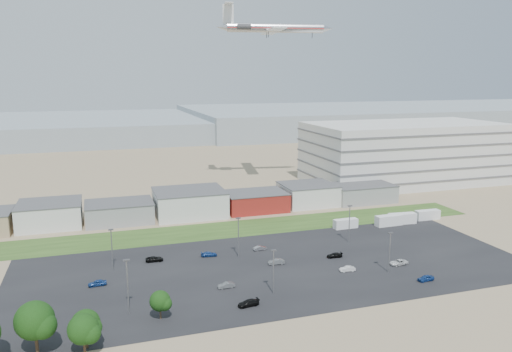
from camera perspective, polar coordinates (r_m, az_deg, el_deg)
name	(u,v)px	position (r m, az deg, el deg)	size (l,w,h in m)	color
ground	(287,307)	(100.72, 3.54, -14.67)	(700.00, 700.00, 0.00)	#847354
parking_lot	(276,267)	(119.45, 2.26, -10.35)	(120.00, 50.00, 0.01)	black
grass_strip	(222,230)	(146.96, -3.91, -6.16)	(160.00, 16.00, 0.02)	#2D471A
hills_backdrop	(191,126)	(407.77, -7.45, 5.65)	(700.00, 200.00, 9.00)	gray
building_row	(155,205)	(161.08, -11.47, -3.32)	(170.00, 20.00, 8.00)	silver
parking_garage	(404,153)	(219.85, 16.53, 2.59)	(80.00, 40.00, 25.00)	silver
box_trailer_a	(346,224)	(150.31, 10.20, -5.38)	(7.31, 2.29, 2.74)	silver
box_trailer_b	(389,220)	(155.66, 14.93, -4.93)	(8.36, 2.61, 3.13)	silver
box_trailer_c	(402,218)	(158.81, 16.36, -4.68)	(8.45, 2.64, 3.17)	silver
box_trailer_d	(427,215)	(165.72, 19.00, -4.22)	(7.86, 2.46, 2.95)	silver
tree_left	(35,324)	(90.66, -23.95, -15.24)	(6.71, 6.71, 10.07)	black
tree_mid	(83,332)	(87.83, -19.12, -16.53)	(5.31, 5.31, 7.96)	black
tree_right	(86,327)	(89.86, -18.87, -15.99)	(5.05, 5.05, 7.57)	black
tree_near	(160,303)	(96.38, -10.91, -14.07)	(4.13, 4.13, 6.19)	black
lightpole_front_l	(128,287)	(98.81, -14.45, -12.15)	(1.26, 0.52, 10.69)	slate
lightpole_front_m	(273,272)	(104.25, 2.01, -10.88)	(1.11, 0.46, 9.43)	slate
lightpole_front_r	(390,252)	(118.77, 15.02, -8.44)	(1.11, 0.46, 9.47)	slate
lightpole_back_l	(112,250)	(120.79, -16.13, -8.08)	(1.15, 0.48, 9.78)	slate
lightpole_back_m	(238,237)	(124.18, -2.02, -7.02)	(1.18, 0.49, 10.07)	slate
lightpole_back_r	(349,224)	(137.26, 10.61, -5.39)	(1.20, 0.50, 10.18)	slate
airliner	(275,28)	(201.53, 2.24, 16.57)	(46.05, 31.40, 13.61)	silver
parked_car_0	(399,262)	(125.17, 16.00, -9.47)	(2.03, 4.40, 1.22)	silver
parked_car_1	(347,269)	(118.60, 10.40, -10.39)	(1.26, 3.62, 1.19)	silver
parked_car_2	(426,278)	(117.65, 18.83, -10.99)	(1.53, 3.80, 1.29)	navy
parked_car_3	(248,303)	(100.49, -0.87, -14.31)	(1.76, 4.32, 1.25)	black
parked_car_4	(226,285)	(108.44, -3.42, -12.35)	(1.27, 3.63, 1.20)	#595B5E
parked_car_5	(97,283)	(114.38, -17.68, -11.57)	(1.55, 3.84, 1.31)	navy
parked_car_6	(209,254)	(126.35, -5.39, -8.88)	(1.62, 3.98, 1.15)	navy
parked_car_7	(276,262)	(120.85, 2.34, -9.76)	(1.37, 3.93, 1.30)	#595B5E
parked_car_9	(154,259)	(125.05, -11.53, -9.28)	(1.97, 4.27, 1.19)	black
parked_car_10	(88,326)	(97.06, -18.63, -15.92)	(1.77, 4.36, 1.26)	#595B5E
parked_car_11	(260,248)	(129.94, 0.48, -8.25)	(1.23, 3.53, 1.16)	#A5A5AA
parked_car_12	(334,255)	(126.59, 8.96, -8.93)	(1.60, 3.93, 1.14)	black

